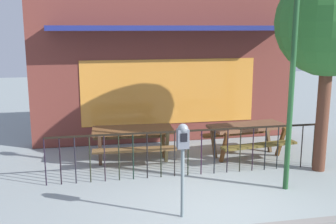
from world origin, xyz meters
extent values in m
plane|color=gray|center=(0.00, 0.00, 0.00)|extent=(40.00, 40.00, 0.00)
cube|color=#3A231B|center=(0.00, 4.55, 0.00)|extent=(7.07, 0.54, 0.01)
cube|color=brown|center=(0.00, 4.55, 2.42)|extent=(7.07, 0.50, 4.84)
cube|color=orange|center=(0.00, 4.29, 1.35)|extent=(4.60, 0.02, 1.70)
cube|color=navy|center=(0.00, 3.93, 2.99)|extent=(6.01, 0.74, 0.12)
cube|color=black|center=(0.00, 1.72, 0.95)|extent=(5.94, 0.04, 0.04)
cylinder|color=black|center=(-2.97, 1.72, 0.47)|extent=(0.02, 0.02, 0.95)
cylinder|color=black|center=(-2.69, 1.72, 0.47)|extent=(0.02, 0.02, 0.95)
cylinder|color=black|center=(-2.40, 1.72, 0.47)|extent=(0.02, 0.02, 0.95)
cylinder|color=black|center=(-2.12, 1.72, 0.47)|extent=(0.02, 0.02, 0.95)
cylinder|color=black|center=(-1.84, 1.72, 0.47)|extent=(0.02, 0.02, 0.95)
cylinder|color=black|center=(-1.56, 1.72, 0.47)|extent=(0.02, 0.02, 0.95)
cylinder|color=black|center=(-1.27, 1.72, 0.47)|extent=(0.02, 0.02, 0.95)
cylinder|color=black|center=(-0.99, 1.72, 0.47)|extent=(0.02, 0.02, 0.95)
cylinder|color=black|center=(-0.71, 1.72, 0.47)|extent=(0.02, 0.02, 0.95)
cylinder|color=black|center=(-0.42, 1.72, 0.47)|extent=(0.02, 0.02, 0.95)
cylinder|color=black|center=(-0.14, 1.72, 0.47)|extent=(0.02, 0.02, 0.95)
cylinder|color=black|center=(0.14, 1.72, 0.47)|extent=(0.02, 0.02, 0.95)
cylinder|color=black|center=(0.42, 1.72, 0.47)|extent=(0.02, 0.02, 0.95)
cylinder|color=black|center=(0.71, 1.72, 0.47)|extent=(0.02, 0.02, 0.95)
cylinder|color=black|center=(0.99, 1.72, 0.47)|extent=(0.02, 0.02, 0.95)
cylinder|color=black|center=(1.27, 1.72, 0.47)|extent=(0.02, 0.02, 0.95)
cylinder|color=black|center=(1.56, 1.72, 0.47)|extent=(0.02, 0.02, 0.95)
cylinder|color=black|center=(1.84, 1.72, 0.47)|extent=(0.02, 0.02, 0.95)
cylinder|color=black|center=(2.12, 1.72, 0.47)|extent=(0.02, 0.02, 0.95)
cylinder|color=black|center=(2.40, 1.72, 0.47)|extent=(0.02, 0.02, 0.95)
cylinder|color=black|center=(2.69, 1.72, 0.47)|extent=(0.02, 0.02, 0.95)
cylinder|color=black|center=(2.97, 1.72, 0.47)|extent=(0.02, 0.02, 0.95)
cube|color=brown|center=(-1.15, 2.84, 0.74)|extent=(1.83, 0.84, 0.07)
cube|color=brown|center=(-1.17, 2.29, 0.44)|extent=(1.81, 0.34, 0.05)
cube|color=brown|center=(-1.13, 3.39, 0.44)|extent=(1.81, 0.34, 0.05)
cube|color=#513628|center=(-1.90, 2.60, 0.37)|extent=(0.09, 0.35, 0.78)
cube|color=brown|center=(-1.88, 3.16, 0.37)|extent=(0.09, 0.35, 0.78)
cube|color=brown|center=(-0.43, 2.53, 0.37)|extent=(0.09, 0.35, 0.78)
cube|color=brown|center=(-0.40, 3.09, 0.37)|extent=(0.09, 0.35, 0.78)
cube|color=brown|center=(1.52, 2.64, 0.74)|extent=(1.88, 0.99, 0.07)
cube|color=brown|center=(1.59, 2.09, 0.44)|extent=(1.82, 0.49, 0.05)
cube|color=brown|center=(1.45, 3.18, 0.44)|extent=(1.82, 0.49, 0.05)
cube|color=brown|center=(0.82, 2.26, 0.37)|extent=(0.11, 0.36, 0.78)
cube|color=brown|center=(0.75, 2.82, 0.37)|extent=(0.11, 0.36, 0.78)
cube|color=brown|center=(2.29, 2.45, 0.37)|extent=(0.11, 0.36, 0.78)
cube|color=#4F3A25|center=(2.22, 3.01, 0.37)|extent=(0.11, 0.36, 0.78)
cylinder|color=slate|center=(-0.69, -0.09, 0.58)|extent=(0.06, 0.06, 1.16)
cube|color=slate|center=(-0.69, -0.09, 1.31)|extent=(0.18, 0.14, 0.30)
sphere|color=slate|center=(-0.69, -0.09, 1.46)|extent=(0.17, 0.17, 0.17)
cube|color=black|center=(-0.69, -0.17, 1.35)|extent=(0.11, 0.01, 0.13)
cylinder|color=#543022|center=(2.69, 1.48, 1.26)|extent=(0.26, 0.26, 2.51)
sphere|color=#306F2F|center=(2.69, 1.48, 3.11)|extent=(2.18, 2.18, 2.18)
cylinder|color=#1F4A25|center=(1.50, 0.66, 1.81)|extent=(0.10, 0.10, 3.62)
camera|label=1|loc=(-2.13, -6.05, 3.01)|focal=43.62mm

